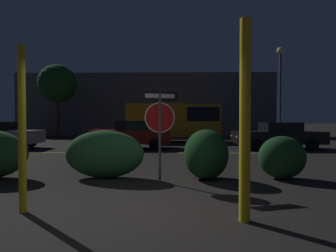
{
  "coord_description": "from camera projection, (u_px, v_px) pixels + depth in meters",
  "views": [
    {
      "loc": [
        0.8,
        -4.24,
        1.49
      ],
      "look_at": [
        0.63,
        4.01,
        1.32
      ],
      "focal_mm": 28.0,
      "sensor_mm": 36.0,
      "label": 1
    }
  ],
  "objects": [
    {
      "name": "street_lamp",
      "position": [
        280.0,
        78.0,
        17.91
      ],
      "size": [
        0.49,
        0.49,
        6.52
      ],
      "color": "#4C4C51",
      "rests_on": "ground_plane"
    },
    {
      "name": "hedge_bush_3",
      "position": [
        282.0,
        157.0,
        6.71
      ],
      "size": [
        1.2,
        0.83,
        1.09
      ],
      "primitive_type": "ellipsoid",
      "color": "#1E4C23",
      "rests_on": "ground_plane"
    },
    {
      "name": "yellow_pole_left",
      "position": [
        22.0,
        129.0,
        4.23
      ],
      "size": [
        0.12,
        0.12,
        2.7
      ],
      "primitive_type": "cylinder",
      "color": "yellow",
      "rests_on": "ground_plane"
    },
    {
      "name": "tree_0",
      "position": [
        58.0,
        84.0,
        22.91
      ],
      "size": [
        3.27,
        3.27,
        6.39
      ],
      "color": "#422D1E",
      "rests_on": "ground_plane"
    },
    {
      "name": "hedge_bush_2",
      "position": [
        206.0,
        154.0,
        6.66
      ],
      "size": [
        1.13,
        1.18,
        1.27
      ],
      "primitive_type": "ellipsoid",
      "color": "#19421E",
      "rests_on": "ground_plane"
    },
    {
      "name": "road_center_stripe",
      "position": [
        156.0,
        153.0,
        12.09
      ],
      "size": [
        34.82,
        0.12,
        0.01
      ],
      "primitive_type": "cube",
      "color": "gold",
      "rests_on": "ground_plane"
    },
    {
      "name": "delivery_truck",
      "position": [
        176.0,
        120.0,
        18.69
      ],
      "size": [
        6.54,
        2.6,
        2.66
      ],
      "rotation": [
        0.0,
        0.0,
        -1.54
      ],
      "color": "gold",
      "rests_on": "ground_plane"
    },
    {
      "name": "passing_car_3",
      "position": [
        278.0,
        135.0,
        13.83
      ],
      "size": [
        4.6,
        1.98,
        1.4
      ],
      "rotation": [
        0.0,
        0.0,
        1.59
      ],
      "color": "black",
      "rests_on": "ground_plane"
    },
    {
      "name": "passing_car_2",
      "position": [
        131.0,
        135.0,
        14.01
      ],
      "size": [
        4.35,
        2.04,
        1.48
      ],
      "rotation": [
        0.0,
        0.0,
        1.64
      ],
      "color": "maroon",
      "rests_on": "ground_plane"
    },
    {
      "name": "ground_plane",
      "position": [
        125.0,
        211.0,
        4.29
      ],
      "size": [
        260.0,
        260.0,
        0.0
      ],
      "primitive_type": "plane",
      "color": "black"
    },
    {
      "name": "hedge_bush_1",
      "position": [
        105.0,
        154.0,
        6.8
      ],
      "size": [
        2.05,
        0.81,
        1.24
      ],
      "primitive_type": "ellipsoid",
      "color": "#2D6633",
      "rests_on": "ground_plane"
    },
    {
      "name": "stop_sign",
      "position": [
        160.0,
        118.0,
        6.31
      ],
      "size": [
        0.86,
        0.22,
        2.2
      ],
      "rotation": [
        0.0,
        0.0,
        0.23
      ],
      "color": "#4C4C51",
      "rests_on": "ground_plane"
    },
    {
      "name": "yellow_pole_right",
      "position": [
        245.0,
        121.0,
        3.85
      ],
      "size": [
        0.16,
        0.16,
        2.98
      ],
      "primitive_type": "cylinder",
      "color": "yellow",
      "rests_on": "ground_plane"
    },
    {
      "name": "building_backdrop",
      "position": [
        146.0,
        105.0,
        27.02
      ],
      "size": [
        25.57,
        3.13,
        6.19
      ],
      "primitive_type": "cube",
      "color": "#4C4C56",
      "rests_on": "ground_plane"
    }
  ]
}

